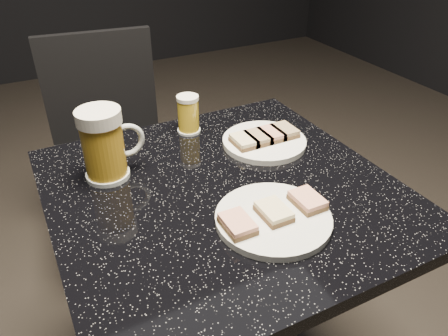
{
  "coord_description": "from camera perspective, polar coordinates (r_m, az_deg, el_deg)",
  "views": [
    {
      "loc": [
        -0.34,
        -0.67,
        1.28
      ],
      "look_at": [
        0.0,
        0.0,
        0.8
      ],
      "focal_mm": 35.0,
      "sensor_mm": 36.0,
      "label": 1
    }
  ],
  "objects": [
    {
      "name": "plate_large",
      "position": [
        0.83,
        6.44,
        -6.58
      ],
      "size": [
        0.22,
        0.22,
        0.01
      ],
      "primitive_type": "cylinder",
      "color": "silver",
      "rests_on": "table"
    },
    {
      "name": "plate_small",
      "position": [
        1.08,
        5.27,
        3.44
      ],
      "size": [
        0.2,
        0.2,
        0.01
      ],
      "primitive_type": "cylinder",
      "color": "white",
      "rests_on": "table"
    },
    {
      "name": "table",
      "position": [
        1.08,
        0.0,
        -13.25
      ],
      "size": [
        0.7,
        0.7,
        0.75
      ],
      "color": "black",
      "rests_on": "floor"
    },
    {
      "name": "beer_mug",
      "position": [
        0.95,
        -15.35,
        3.02
      ],
      "size": [
        0.14,
        0.1,
        0.16
      ],
      "color": "silver",
      "rests_on": "table"
    },
    {
      "name": "beer_tumbler",
      "position": [
        1.12,
        -4.69,
        7.01
      ],
      "size": [
        0.06,
        0.06,
        0.1
      ],
      "color": "silver",
      "rests_on": "table"
    },
    {
      "name": "chair",
      "position": [
        1.66,
        -14.58,
        3.32
      ],
      "size": [
        0.45,
        0.45,
        0.87
      ],
      "color": "black",
      "rests_on": "floor"
    },
    {
      "name": "canapes_on_plate_large",
      "position": [
        0.82,
        6.51,
        -5.7
      ],
      "size": [
        0.2,
        0.07,
        0.02
      ],
      "color": "#4C3521",
      "rests_on": "plate_large"
    },
    {
      "name": "canapes_on_plate_small",
      "position": [
        1.07,
        5.32,
        4.21
      ],
      "size": [
        0.16,
        0.07,
        0.02
      ],
      "color": "#4C3521",
      "rests_on": "plate_small"
    }
  ]
}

